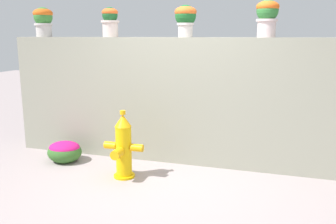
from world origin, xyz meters
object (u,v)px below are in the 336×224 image
at_px(potted_plant_0, 43,19).
at_px(potted_plant_3, 267,15).
at_px(potted_plant_1, 110,20).
at_px(fire_hydrant, 123,148).
at_px(potted_plant_2, 186,17).
at_px(flower_bush_left, 65,151).

distance_m(potted_plant_0, potted_plant_3, 3.37).
relative_size(potted_plant_1, fire_hydrant, 0.48).
distance_m(potted_plant_2, fire_hydrant, 1.95).
xyz_separation_m(potted_plant_1, fire_hydrant, (0.54, -0.86, -1.63)).
xyz_separation_m(potted_plant_3, flower_bush_left, (-2.74, -0.58, -1.92)).
bearing_deg(potted_plant_2, potted_plant_3, 1.90).
bearing_deg(potted_plant_3, potted_plant_0, 179.86).
height_order(potted_plant_3, fire_hydrant, potted_plant_3).
relative_size(potted_plant_0, fire_hydrant, 0.51).
bearing_deg(potted_plant_0, potted_plant_1, -1.69).
bearing_deg(potted_plant_2, flower_bush_left, -161.98).
bearing_deg(flower_bush_left, potted_plant_2, 18.02).
relative_size(potted_plant_2, potted_plant_3, 0.91).
height_order(potted_plant_3, flower_bush_left, potted_plant_3).
bearing_deg(potted_plant_0, potted_plant_2, -1.09).
distance_m(potted_plant_2, potted_plant_3, 1.08).
xyz_separation_m(potted_plant_0, potted_plant_3, (3.37, -0.01, 0.02)).
xyz_separation_m(potted_plant_1, flower_bush_left, (-0.53, -0.55, -1.87)).
height_order(potted_plant_1, flower_bush_left, potted_plant_1).
bearing_deg(potted_plant_1, potted_plant_3, 0.68).
height_order(potted_plant_1, potted_plant_3, potted_plant_3).
relative_size(potted_plant_0, flower_bush_left, 0.90).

